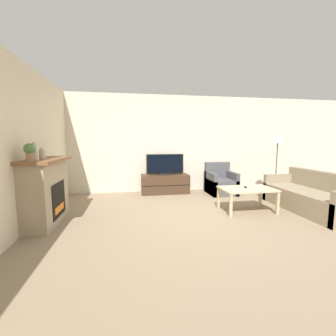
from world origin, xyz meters
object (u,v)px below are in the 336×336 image
coffee_table (247,191)px  mantel_vase_left (35,152)px  mantel_vase_centre_left (42,154)px  fireplace (46,191)px  tv (165,165)px  couch (311,198)px  potted_plant (30,151)px  tv_stand (165,184)px  floor_lamp (278,143)px  armchair (221,183)px  remote (245,187)px

coffee_table → mantel_vase_left: bearing=-173.5°
mantel_vase_centre_left → fireplace: bearing=99.3°
mantel_vase_centre_left → tv: (2.37, 1.98, -0.45)m
mantel_vase_centre_left → couch: bearing=-1.0°
fireplace → potted_plant: potted_plant is taller
tv_stand → floor_lamp: size_ratio=0.81×
mantel_vase_left → floor_lamp: 5.35m
potted_plant → tv_stand: potted_plant is taller
tv → coffee_table: size_ratio=0.96×
fireplace → tv: size_ratio=1.35×
potted_plant → floor_lamp: size_ratio=0.17×
tv → coffee_table: 2.36m
mantel_vase_centre_left → tv: 3.12m
mantel_vase_centre_left → tv_stand: size_ratio=0.15×
mantel_vase_left → coffee_table: 3.89m
fireplace → tv: (2.39, 1.88, 0.20)m
mantel_vase_centre_left → armchair: 4.32m
fireplace → coffee_table: bearing=0.2°
tv_stand → tv: bearing=-90.0°
fireplace → remote: 3.79m
armchair → mantel_vase_centre_left: bearing=-156.5°
mantel_vase_centre_left → armchair: bearing=23.5°
fireplace → floor_lamp: floor_lamp is taller
mantel_vase_left → potted_plant: (0.00, -0.17, 0.02)m
couch → floor_lamp: size_ratio=1.22×
coffee_table → couch: 1.34m
tv → couch: size_ratio=0.52×
tv_stand → remote: size_ratio=8.39×
coffee_table → remote: (-0.01, 0.06, 0.07)m
potted_plant → mantel_vase_centre_left: bearing=90.0°
tv → coffee_table: tv is taller
mantel_vase_left → floor_lamp: floor_lamp is taller
mantel_vase_centre_left → remote: (3.77, 0.18, -0.74)m
armchair → coffee_table: armchair is taller
mantel_vase_left → potted_plant: mantel_vase_left is taller
fireplace → floor_lamp: (5.16, 1.05, 0.81)m
mantel_vase_left → tv_stand: mantel_vase_left is taller
fireplace → mantel_vase_left: mantel_vase_left is taller
tv_stand → couch: (2.72, -2.07, 0.02)m
coffee_table → floor_lamp: floor_lamp is taller
coffee_table → floor_lamp: size_ratio=0.66×
remote → tv: bearing=148.5°
fireplace → floor_lamp: bearing=11.5°
mantel_vase_left → tv: bearing=44.0°
remote → couch: size_ratio=0.08×
mantel_vase_left → couch: bearing=2.5°
coffee_table → armchair: bearing=86.7°
armchair → tv: bearing=168.5°
potted_plant → tv_stand: size_ratio=0.20×
coffee_table → couch: bearing=-8.8°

